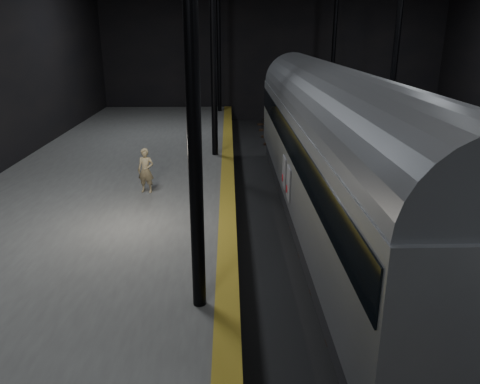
{
  "coord_description": "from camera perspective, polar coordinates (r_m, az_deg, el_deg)",
  "views": [
    {
      "loc": [
        -3.19,
        -12.15,
        6.17
      ],
      "look_at": [
        -2.9,
        -0.05,
        2.0
      ],
      "focal_mm": 35.0,
      "sensor_mm": 36.0,
      "label": 1
    }
  ],
  "objects": [
    {
      "name": "train",
      "position": [
        14.97,
        11.01,
        5.81
      ],
      "size": [
        2.86,
        19.05,
        5.09
      ],
      "color": "gray",
      "rests_on": "ground"
    },
    {
      "name": "platform_left",
      "position": [
        14.08,
        -19.19,
        -5.87
      ],
      "size": [
        9.0,
        43.8,
        1.0
      ],
      "primitive_type": "cube",
      "color": "#494947",
      "rests_on": "ground"
    },
    {
      "name": "ground",
      "position": [
        13.99,
        12.04,
        -7.61
      ],
      "size": [
        44.0,
        44.0,
        0.0
      ],
      "primitive_type": "plane",
      "color": "black",
      "rests_on": "ground"
    },
    {
      "name": "woman",
      "position": [
        15.98,
        -11.41,
        2.59
      ],
      "size": [
        0.61,
        0.46,
        1.51
      ],
      "primitive_type": "imported",
      "rotation": [
        0.0,
        0.0,
        -0.19
      ],
      "color": "#9E8A60",
      "rests_on": "platform_left"
    },
    {
      "name": "tactile_strip",
      "position": [
        13.2,
        -1.54,
        -4.03
      ],
      "size": [
        0.5,
        43.8,
        0.01
      ],
      "primitive_type": "cube",
      "color": "olive",
      "rests_on": "platform_left"
    },
    {
      "name": "track",
      "position": [
        13.96,
        12.06,
        -7.36
      ],
      "size": [
        2.4,
        43.0,
        0.24
      ],
      "color": "#3F3328",
      "rests_on": "ground"
    }
  ]
}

